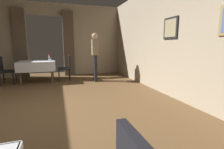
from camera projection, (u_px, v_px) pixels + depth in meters
ground at (36, 113)px, 3.24m from camera, size 10.08×10.08×0.00m
wall_right at (178, 36)px, 3.94m from camera, size 0.16×8.40×3.00m
wall_back at (45, 40)px, 6.89m from camera, size 6.40×0.27×3.00m
dining_table_mid at (37, 64)px, 5.89m from camera, size 1.21×1.05×0.75m
chair_mid_left at (5, 69)px, 5.52m from camera, size 0.44×0.44×0.93m
chair_mid_right at (66, 67)px, 6.17m from camera, size 0.44×0.44×0.93m
flower_vase_mid at (49, 57)px, 6.09m from camera, size 0.07×0.07×0.21m
glass_mid_b at (50, 60)px, 5.82m from camera, size 0.08×0.08×0.08m
plate_mid_c at (37, 60)px, 6.01m from camera, size 0.22×0.22×0.01m
person_waiter_by_doorway at (95, 53)px, 5.93m from camera, size 0.25×0.38×1.72m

